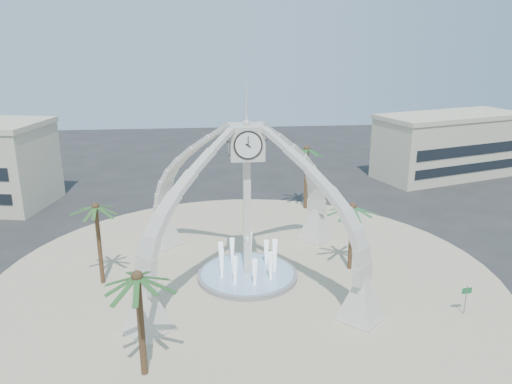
{
  "coord_description": "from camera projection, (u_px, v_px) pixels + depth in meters",
  "views": [
    {
      "loc": [
        -2.93,
        -36.0,
        18.39
      ],
      "look_at": [
        0.89,
        2.0,
        6.53
      ],
      "focal_mm": 35.0,
      "sensor_mm": 36.0,
      "label": 1
    }
  ],
  "objects": [
    {
      "name": "street_sign",
      "position": [
        466.0,
        294.0,
        34.1
      ],
      "size": [
        0.81,
        0.12,
        2.22
      ],
      "rotation": [
        0.0,
        0.0,
        0.11
      ],
      "color": "slate",
      "rests_on": "ground"
    },
    {
      "name": "palm_north",
      "position": [
        307.0,
        150.0,
        54.07
      ],
      "size": [
        5.46,
        5.46,
        7.68
      ],
      "rotation": [
        0.0,
        0.0,
        0.34
      ],
      "color": "brown",
      "rests_on": "ground"
    },
    {
      "name": "palm_south",
      "position": [
        137.0,
        278.0,
        26.66
      ],
      "size": [
        4.45,
        4.45,
        6.94
      ],
      "rotation": [
        0.0,
        0.0,
        -0.09
      ],
      "color": "brown",
      "rests_on": "ground"
    },
    {
      "name": "ground",
      "position": [
        247.0,
        277.0,
        39.94
      ],
      "size": [
        140.0,
        140.0,
        0.0
      ],
      "primitive_type": "plane",
      "color": "#282828",
      "rests_on": "ground"
    },
    {
      "name": "palm_west",
      "position": [
        96.0,
        208.0,
        37.15
      ],
      "size": [
        3.67,
        3.67,
        7.04
      ],
      "rotation": [
        0.0,
        0.0,
        0.01
      ],
      "color": "brown",
      "rests_on": "ground"
    },
    {
      "name": "building_ne",
      "position": [
        449.0,
        145.0,
        68.13
      ],
      "size": [
        21.87,
        14.17,
        8.6
      ],
      "rotation": [
        0.0,
        0.0,
        0.31
      ],
      "color": "beige",
      "rests_on": "ground"
    },
    {
      "name": "palm_east",
      "position": [
        353.0,
        207.0,
        39.82
      ],
      "size": [
        4.81,
        4.81,
        6.2
      ],
      "rotation": [
        0.0,
        0.0,
        -0.29
      ],
      "color": "brown",
      "rests_on": "ground"
    },
    {
      "name": "plaza",
      "position": [
        247.0,
        277.0,
        39.93
      ],
      "size": [
        40.0,
        40.0,
        0.06
      ],
      "primitive_type": "cylinder",
      "color": "#C1B390",
      "rests_on": "ground"
    },
    {
      "name": "clock_tower",
      "position": [
        247.0,
        201.0,
        38.02
      ],
      "size": [
        17.94,
        17.94,
        16.3
      ],
      "color": "beige",
      "rests_on": "ground"
    },
    {
      "name": "fountain",
      "position": [
        247.0,
        274.0,
        39.86
      ],
      "size": [
        8.0,
        8.0,
        3.62
      ],
      "color": "gray",
      "rests_on": "ground"
    }
  ]
}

